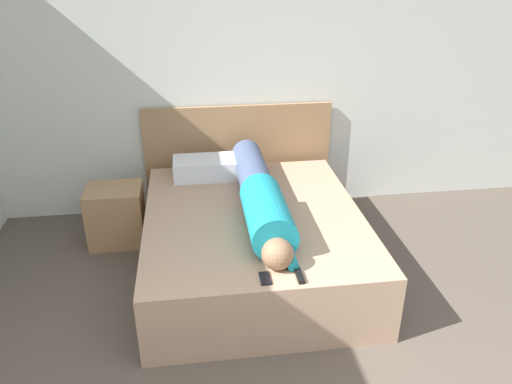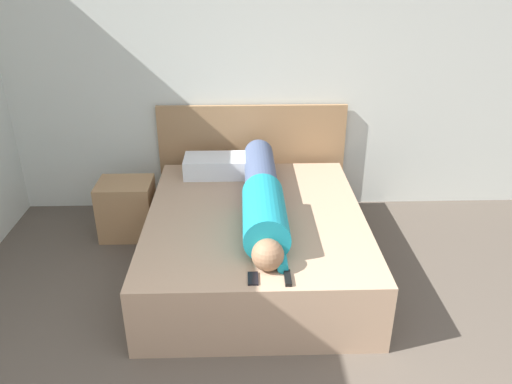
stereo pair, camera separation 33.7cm
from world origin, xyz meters
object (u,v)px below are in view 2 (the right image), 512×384
at_px(person_lying, 263,197).
at_px(tv_remote, 288,278).
at_px(bed, 255,241).
at_px(nightstand, 127,209).
at_px(cell_phone, 253,278).
at_px(pillow_near_headboard, 216,166).

height_order(person_lying, tv_remote, person_lying).
bearing_deg(bed, person_lying, 0.53).
height_order(nightstand, cell_phone, cell_phone).
distance_m(tv_remote, cell_phone, 0.21).
bearing_deg(bed, tv_remote, -78.67).
bearing_deg(tv_remote, person_lying, 97.69).
height_order(bed, cell_phone, cell_phone).
bearing_deg(pillow_near_headboard, person_lying, -62.61).
xyz_separation_m(bed, cell_phone, (-0.04, -0.85, 0.26)).
height_order(nightstand, pillow_near_headboard, pillow_near_headboard).
xyz_separation_m(nightstand, cell_phone, (1.08, -1.42, 0.25)).
relative_size(pillow_near_headboard, cell_phone, 4.34).
height_order(pillow_near_headboard, tv_remote, pillow_near_headboard).
distance_m(person_lying, cell_phone, 0.86).
bearing_deg(tv_remote, cell_phone, 177.50).
distance_m(bed, nightstand, 1.26).
bearing_deg(tv_remote, pillow_near_headboard, 107.32).
height_order(bed, tv_remote, tv_remote).
relative_size(bed, pillow_near_headboard, 3.44).
bearing_deg(nightstand, bed, -27.34).
bearing_deg(person_lying, bed, -179.47).
height_order(bed, person_lying, person_lying).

